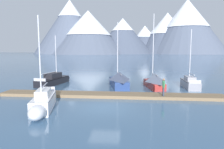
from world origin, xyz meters
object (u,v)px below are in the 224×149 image
at_px(sailboat_second_berth, 42,103).
at_px(sailboat_mid_dock_port, 118,79).
at_px(sailboat_far_berth, 189,82).
at_px(sailboat_mid_dock_starboard, 154,81).
at_px(person_on_dock, 163,86).
at_px(sailboat_nearest_berth, 55,80).

bearing_deg(sailboat_second_berth, sailboat_mid_dock_port, 65.44).
bearing_deg(sailboat_far_berth, sailboat_mid_dock_starboard, -169.59).
bearing_deg(person_on_dock, sailboat_mid_dock_port, 127.17).
height_order(sailboat_mid_dock_starboard, sailboat_far_berth, sailboat_mid_dock_starboard).
distance_m(sailboat_second_berth, sailboat_mid_dock_port, 12.27).
bearing_deg(sailboat_far_berth, sailboat_mid_dock_port, -176.96).
relative_size(sailboat_nearest_berth, person_on_dock, 4.35).
bearing_deg(sailboat_mid_dock_port, person_on_dock, -52.83).
bearing_deg(sailboat_far_berth, person_on_dock, -121.99).
height_order(sailboat_second_berth, sailboat_far_berth, sailboat_far_berth).
relative_size(sailboat_mid_dock_port, person_on_dock, 4.87).
xyz_separation_m(sailboat_nearest_berth, sailboat_mid_dock_starboard, (13.40, -1.51, 0.28)).
height_order(sailboat_second_berth, sailboat_mid_dock_port, sailboat_mid_dock_port).
relative_size(sailboat_nearest_berth, sailboat_mid_dock_port, 0.89).
distance_m(sailboat_mid_dock_starboard, sailboat_far_berth, 4.57).
relative_size(sailboat_mid_dock_port, sailboat_far_berth, 1.14).
height_order(sailboat_mid_dock_port, sailboat_far_berth, sailboat_mid_dock_port).
bearing_deg(sailboat_second_berth, sailboat_nearest_berth, 107.38).
distance_m(sailboat_mid_dock_port, sailboat_far_berth, 8.94).
bearing_deg(sailboat_mid_dock_starboard, sailboat_mid_dock_port, 175.50).
height_order(sailboat_second_berth, person_on_dock, sailboat_second_berth).
xyz_separation_m(sailboat_nearest_berth, sailboat_mid_dock_port, (8.96, -1.16, 0.31)).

